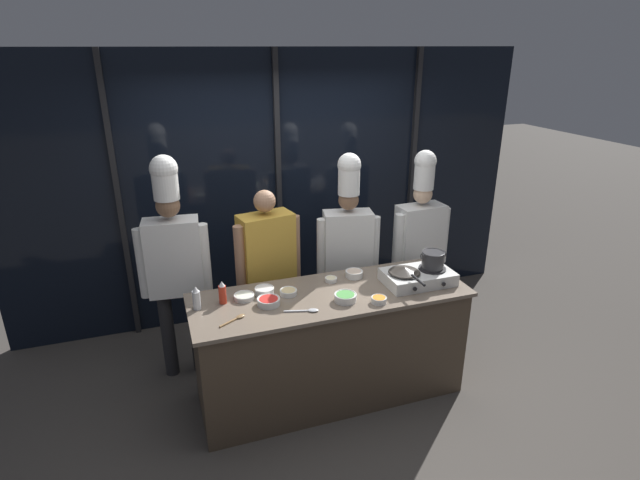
{
  "coord_description": "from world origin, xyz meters",
  "views": [
    {
      "loc": [
        -1.2,
        -3.21,
        2.71
      ],
      "look_at": [
        0.0,
        0.25,
        1.28
      ],
      "focal_mm": 28.0,
      "sensor_mm": 36.0,
      "label": 1
    }
  ],
  "objects_px": {
    "prep_bowl_ginger": "(288,292)",
    "serving_spoon_solid": "(308,310)",
    "squeeze_bottle_chili": "(222,293)",
    "chef_head": "(174,256)",
    "frying_pan": "(405,270)",
    "prep_bowl_carrots": "(379,299)",
    "prep_bowl_bell_pepper": "(269,301)",
    "chef_sous": "(348,243)",
    "prep_bowl_noodles": "(331,279)",
    "serving_spoon_slotted": "(237,318)",
    "squeeze_bottle_clear": "(196,298)",
    "prep_bowl_rice": "(264,290)",
    "person_guest": "(267,262)",
    "prep_bowl_chicken": "(354,273)",
    "chef_line": "(420,236)",
    "stock_pot": "(433,260)",
    "prep_bowl_bean_sprouts": "(244,296)",
    "prep_bowl_scallions": "(345,297)",
    "portable_stove": "(418,277)"
  },
  "relations": [
    {
      "from": "chef_sous",
      "to": "prep_bowl_noodles",
      "type": "bearing_deg",
      "value": 65.01
    },
    {
      "from": "prep_bowl_ginger",
      "to": "prep_bowl_chicken",
      "type": "relative_size",
      "value": 0.92
    },
    {
      "from": "chef_sous",
      "to": "prep_bowl_rice",
      "type": "bearing_deg",
      "value": 39.65
    },
    {
      "from": "serving_spoon_slotted",
      "to": "squeeze_bottle_clear",
      "type": "bearing_deg",
      "value": 135.75
    },
    {
      "from": "serving_spoon_solid",
      "to": "frying_pan",
      "type": "bearing_deg",
      "value": 10.14
    },
    {
      "from": "prep_bowl_chicken",
      "to": "prep_bowl_scallions",
      "type": "distance_m",
      "value": 0.43
    },
    {
      "from": "prep_bowl_chicken",
      "to": "chef_head",
      "type": "xyz_separation_m",
      "value": [
        -1.39,
        0.47,
        0.16
      ]
    },
    {
      "from": "prep_bowl_carrots",
      "to": "chef_sous",
      "type": "distance_m",
      "value": 0.89
    },
    {
      "from": "serving_spoon_slotted",
      "to": "chef_sous",
      "type": "bearing_deg",
      "value": 34.1
    },
    {
      "from": "prep_bowl_rice",
      "to": "prep_bowl_bean_sprouts",
      "type": "distance_m",
      "value": 0.16
    },
    {
      "from": "person_guest",
      "to": "prep_bowl_carrots",
      "type": "bearing_deg",
      "value": 114.39
    },
    {
      "from": "portable_stove",
      "to": "person_guest",
      "type": "xyz_separation_m",
      "value": [
        -1.07,
        0.69,
        -0.01
      ]
    },
    {
      "from": "squeeze_bottle_clear",
      "to": "chef_head",
      "type": "bearing_deg",
      "value": 100.24
    },
    {
      "from": "prep_bowl_carrots",
      "to": "squeeze_bottle_chili",
      "type": "bearing_deg",
      "value": 161.32
    },
    {
      "from": "serving_spoon_solid",
      "to": "prep_bowl_noodles",
      "type": "bearing_deg",
      "value": 51.53
    },
    {
      "from": "squeeze_bottle_chili",
      "to": "prep_bowl_noodles",
      "type": "bearing_deg",
      "value": 5.19
    },
    {
      "from": "prep_bowl_carrots",
      "to": "prep_bowl_bell_pepper",
      "type": "relative_size",
      "value": 0.68
    },
    {
      "from": "prep_bowl_noodles",
      "to": "serving_spoon_solid",
      "type": "xyz_separation_m",
      "value": [
        -0.32,
        -0.41,
        -0.01
      ]
    },
    {
      "from": "prep_bowl_carrots",
      "to": "serving_spoon_slotted",
      "type": "relative_size",
      "value": 0.58
    },
    {
      "from": "prep_bowl_ginger",
      "to": "prep_bowl_noodles",
      "type": "height_order",
      "value": "prep_bowl_ginger"
    },
    {
      "from": "prep_bowl_rice",
      "to": "chef_sous",
      "type": "bearing_deg",
      "value": 28.21
    },
    {
      "from": "prep_bowl_bell_pepper",
      "to": "serving_spoon_slotted",
      "type": "bearing_deg",
      "value": -153.16
    },
    {
      "from": "portable_stove",
      "to": "prep_bowl_rice",
      "type": "bearing_deg",
      "value": 170.24
    },
    {
      "from": "frying_pan",
      "to": "prep_bowl_carrots",
      "type": "xyz_separation_m",
      "value": [
        -0.31,
        -0.2,
        -0.11
      ]
    },
    {
      "from": "person_guest",
      "to": "prep_bowl_noodles",
      "type": "bearing_deg",
      "value": 122.61
    },
    {
      "from": "prep_bowl_chicken",
      "to": "person_guest",
      "type": "bearing_deg",
      "value": 146.03
    },
    {
      "from": "prep_bowl_rice",
      "to": "chef_head",
      "type": "relative_size",
      "value": 0.08
    },
    {
      "from": "squeeze_bottle_chili",
      "to": "serving_spoon_slotted",
      "type": "bearing_deg",
      "value": -78.41
    },
    {
      "from": "prep_bowl_carrots",
      "to": "prep_bowl_noodles",
      "type": "bearing_deg",
      "value": 115.35
    },
    {
      "from": "frying_pan",
      "to": "prep_bowl_carrots",
      "type": "distance_m",
      "value": 0.38
    },
    {
      "from": "prep_bowl_bean_sprouts",
      "to": "person_guest",
      "type": "relative_size",
      "value": 0.1
    },
    {
      "from": "squeeze_bottle_chili",
      "to": "prep_bowl_rice",
      "type": "relative_size",
      "value": 1.19
    },
    {
      "from": "person_guest",
      "to": "portable_stove",
      "type": "bearing_deg",
      "value": 136.15
    },
    {
      "from": "portable_stove",
      "to": "prep_bowl_noodles",
      "type": "distance_m",
      "value": 0.7
    },
    {
      "from": "frying_pan",
      "to": "prep_bowl_rice",
      "type": "xyz_separation_m",
      "value": [
        -1.09,
        0.21,
        -0.1
      ]
    },
    {
      "from": "prep_bowl_rice",
      "to": "prep_bowl_scallions",
      "type": "bearing_deg",
      "value": -29.08
    },
    {
      "from": "prep_bowl_carrots",
      "to": "chef_sous",
      "type": "relative_size",
      "value": 0.06
    },
    {
      "from": "portable_stove",
      "to": "prep_bowl_scallions",
      "type": "xyz_separation_m",
      "value": [
        -0.66,
        -0.1,
        -0.02
      ]
    },
    {
      "from": "prep_bowl_noodles",
      "to": "chef_line",
      "type": "distance_m",
      "value": 1.15
    },
    {
      "from": "prep_bowl_bean_sprouts",
      "to": "chef_sous",
      "type": "bearing_deg",
      "value": 25.51
    },
    {
      "from": "prep_bowl_ginger",
      "to": "serving_spoon_solid",
      "type": "relative_size",
      "value": 0.53
    },
    {
      "from": "prep_bowl_noodles",
      "to": "prep_bowl_carrots",
      "type": "bearing_deg",
      "value": -64.65
    },
    {
      "from": "squeeze_bottle_chili",
      "to": "chef_head",
      "type": "distance_m",
      "value": 0.65
    },
    {
      "from": "squeeze_bottle_clear",
      "to": "prep_bowl_rice",
      "type": "xyz_separation_m",
      "value": [
        0.51,
        0.07,
        -0.05
      ]
    },
    {
      "from": "prep_bowl_chicken",
      "to": "serving_spoon_solid",
      "type": "height_order",
      "value": "prep_bowl_chicken"
    },
    {
      "from": "chef_sous",
      "to": "prep_bowl_bell_pepper",
      "type": "bearing_deg",
      "value": 47.46
    },
    {
      "from": "stock_pot",
      "to": "portable_stove",
      "type": "bearing_deg",
      "value": -179.9
    },
    {
      "from": "prep_bowl_ginger",
      "to": "serving_spoon_slotted",
      "type": "bearing_deg",
      "value": -151.76
    },
    {
      "from": "prep_bowl_noodles",
      "to": "portable_stove",
      "type": "bearing_deg",
      "value": -21.0
    },
    {
      "from": "stock_pot",
      "to": "chef_sous",
      "type": "relative_size",
      "value": 0.11
    }
  ]
}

